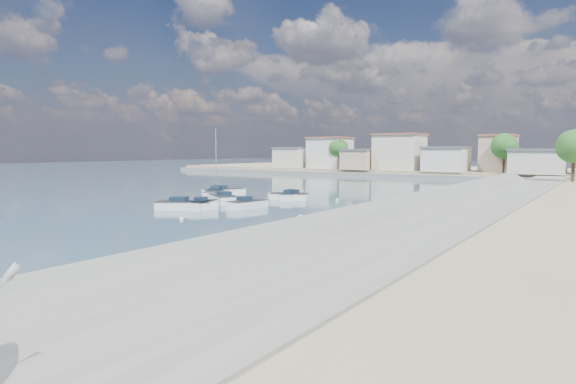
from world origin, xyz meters
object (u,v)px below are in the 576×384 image
object	(u,v)px
motorboat_a	(204,205)
motorboat_e	(226,192)
motorboat_b	(249,205)
motorboat_c	(222,199)
motorboat_d	(288,197)
motorboat_g	(214,195)
motorboat_f	(289,197)
motorboat_h	(188,206)
sailboat	(217,192)

from	to	relation	value
motorboat_a	motorboat_e	xyz separation A→B (m)	(-8.63, 13.03, -0.00)
motorboat_b	motorboat_c	bearing A→B (deg)	154.58
motorboat_a	motorboat_e	distance (m)	15.63
motorboat_b	motorboat_c	xyz separation A→B (m)	(-6.49, 3.08, 0.00)
motorboat_d	motorboat_e	bearing A→B (deg)	174.85
motorboat_d	motorboat_c	bearing A→B (deg)	-129.78
motorboat_e	motorboat_g	bearing A→B (deg)	-68.29
motorboat_b	motorboat_e	xyz separation A→B (m)	(-12.25, 10.10, 0.00)
motorboat_e	motorboat_f	size ratio (longest dim) A/B	1.44
motorboat_g	motorboat_h	distance (m)	11.98
motorboat_f	motorboat_c	bearing A→B (deg)	-130.17
motorboat_c	motorboat_f	xyz separation A→B (m)	(5.14, 6.09, -0.00)
motorboat_g	motorboat_h	world-z (taller)	same
motorboat_a	motorboat_h	world-z (taller)	same
motorboat_a	motorboat_g	xyz separation A→B (m)	(-7.03, 8.99, 0.00)
motorboat_c	sailboat	bearing A→B (deg)	137.19
motorboat_c	motorboat_h	world-z (taller)	same
motorboat_f	sailboat	world-z (taller)	sailboat
sailboat	motorboat_b	bearing A→B (deg)	-34.77
motorboat_g	motorboat_f	bearing A→B (deg)	18.51
motorboat_g	sailboat	distance (m)	3.34
motorboat_a	motorboat_b	distance (m)	4.65
motorboat_c	motorboat_f	size ratio (longest dim) A/B	1.38
motorboat_c	motorboat_g	distance (m)	5.11
motorboat_a	motorboat_g	bearing A→B (deg)	128.00
motorboat_e	sailboat	world-z (taller)	sailboat
motorboat_g	motorboat_e	bearing A→B (deg)	111.71
motorboat_b	motorboat_f	size ratio (longest dim) A/B	1.17
motorboat_c	sailboat	size ratio (longest dim) A/B	0.64
motorboat_h	sailboat	bearing A→B (deg)	121.72
motorboat_a	motorboat_d	xyz separation A→B (m)	(2.16, 12.05, -0.00)
motorboat_a	motorboat_c	world-z (taller)	same
motorboat_a	motorboat_b	world-z (taller)	same
motorboat_e	motorboat_h	size ratio (longest dim) A/B	0.99
motorboat_f	motorboat_g	xyz separation A→B (m)	(-9.29, -3.11, 0.00)
motorboat_e	sailboat	distance (m)	1.39
motorboat_b	motorboat_c	world-z (taller)	same
motorboat_e	motorboat_b	bearing A→B (deg)	-39.50
motorboat_e	motorboat_h	distance (m)	16.29
motorboat_d	motorboat_h	xyz separation A→B (m)	(-3.11, -13.39, 0.00)
motorboat_f	motorboat_h	distance (m)	13.82
motorboat_c	motorboat_d	bearing A→B (deg)	50.22
motorboat_e	motorboat_d	bearing A→B (deg)	-5.15
motorboat_a	motorboat_b	size ratio (longest dim) A/B	0.93
motorboat_d	motorboat_f	distance (m)	0.12
motorboat_c	motorboat_a	bearing A→B (deg)	-64.46
motorboat_c	sailboat	xyz separation A→B (m)	(-6.12, 5.67, 0.04)
motorboat_a	motorboat_c	bearing A→B (deg)	115.54
motorboat_b	motorboat_c	size ratio (longest dim) A/B	0.85
motorboat_c	motorboat_d	world-z (taller)	same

